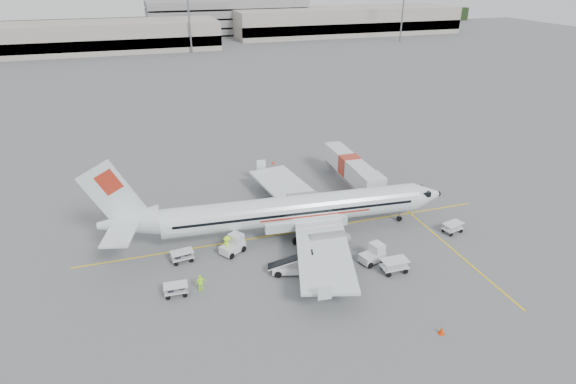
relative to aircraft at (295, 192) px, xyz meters
name	(u,v)px	position (x,y,z in m)	size (l,w,h in m)	color
ground	(294,232)	(0.07, 0.37, -4.88)	(360.00, 360.00, 0.00)	#56595B
stripe_lead	(294,232)	(0.07, 0.37, -4.87)	(44.00, 0.20, 0.01)	yellow
stripe_cross	(452,249)	(14.07, -7.63, -4.87)	(0.20, 20.00, 0.01)	yellow
terminal_west	(40,39)	(-39.93, 130.37, -0.38)	(110.00, 22.00, 9.00)	gray
terminal_east	(345,21)	(70.07, 145.37, 0.12)	(90.00, 26.00, 10.00)	gray
parking_garage	(227,15)	(25.07, 160.37, 2.12)	(62.00, 24.00, 14.00)	slate
treeline	(161,24)	(0.07, 175.37, -1.88)	(300.00, 3.00, 6.00)	black
mast_center	(189,16)	(5.07, 118.37, 6.12)	(3.20, 1.20, 22.00)	slate
mast_east	(403,10)	(80.07, 118.37, 6.12)	(3.20, 1.20, 22.00)	slate
aircraft	(295,192)	(0.00, 0.00, 0.00)	(35.38, 27.73, 9.75)	silver
jet_bridge	(349,172)	(10.37, 9.22, -2.84)	(2.90, 15.49, 4.07)	silver
belt_loader	(293,260)	(-2.37, -6.59, -3.52)	(4.99, 1.87, 2.70)	silver
tug_fore	(372,254)	(5.35, -7.28, -3.95)	(2.40, 1.37, 1.85)	silver
tug_mid	(334,240)	(2.88, -3.74, -3.98)	(2.32, 1.33, 1.79)	silver
tug_aft	(232,245)	(-6.93, -1.63, -3.94)	(2.42, 1.38, 1.87)	silver
cart_loaded_a	(182,256)	(-11.79, -1.63, -4.33)	(2.10, 1.24, 1.10)	silver
cart_loaded_b	(176,290)	(-12.91, -6.69, -4.35)	(2.03, 1.20, 1.06)	silver
cart_empty_a	(394,266)	(6.58, -9.33, -4.24)	(2.45, 1.45, 1.28)	silver
cart_empty_b	(453,228)	(16.02, -4.81, -4.32)	(2.14, 1.26, 1.11)	silver
cone_nose	(422,200)	(16.80, 2.26, -4.57)	(0.37, 0.37, 0.61)	#E53402
cone_port	(273,162)	(3.40, 19.49, -4.60)	(0.34, 0.34, 0.55)	#E53402
cone_stbd	(442,330)	(5.97, -17.80, -4.53)	(0.42, 0.42, 0.68)	#E53402
crew_a	(234,242)	(-6.67, -1.25, -3.94)	(0.68, 0.45, 1.87)	#BBFF1E
crew_b	(241,241)	(-5.93, -1.17, -4.01)	(0.84, 0.65, 1.73)	#BBFF1E
crew_c	(227,245)	(-7.42, -1.56, -3.93)	(1.23, 0.71, 1.90)	#BBFF1E
crew_d	(201,283)	(-10.79, -6.75, -4.07)	(0.95, 0.39, 1.62)	#BBFF1E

